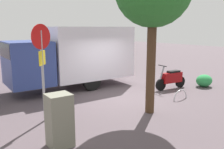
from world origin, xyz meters
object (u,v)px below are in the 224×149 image
at_px(motorcycle, 172,78).
at_px(stop_sign, 42,58).
at_px(utility_cabinet, 59,120).
at_px(box_truck_near, 72,55).
at_px(bike_rack_hoop, 180,99).

height_order(motorcycle, stop_sign, stop_sign).
bearing_deg(motorcycle, stop_sign, 9.17).
bearing_deg(utility_cabinet, box_truck_near, -122.72).
bearing_deg(motorcycle, box_truck_near, -32.56).
xyz_separation_m(box_truck_near, stop_sign, (2.84, 3.22, 0.40)).
distance_m(motorcycle, utility_cabinet, 7.10).
relative_size(box_truck_near, motorcycle, 4.21).
bearing_deg(motorcycle, bike_rack_hoop, 58.73).
relative_size(motorcycle, stop_sign, 0.59).
xyz_separation_m(stop_sign, bike_rack_hoop, (-5.33, 1.28, -2.02)).
relative_size(utility_cabinet, bike_rack_hoop, 1.58).
relative_size(box_truck_near, stop_sign, 2.50).
bearing_deg(bike_rack_hoop, utility_cabinet, 5.37).
bearing_deg(utility_cabinet, stop_sign, -102.31).
bearing_deg(box_truck_near, bike_rack_hoop, 123.08).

